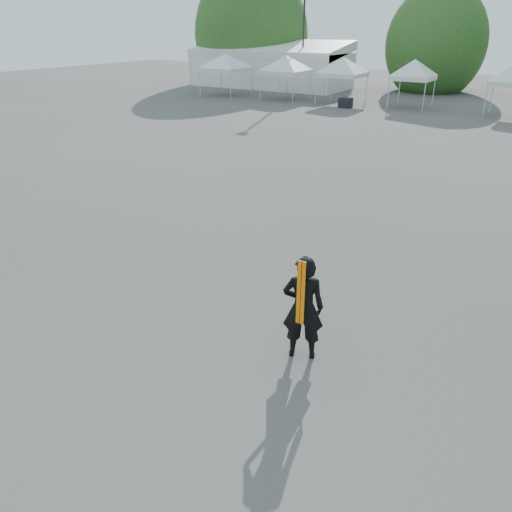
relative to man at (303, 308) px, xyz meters
The scene contains 11 objects.
ground 2.24m from the man, 107.47° to the left, with size 120.00×120.00×0.00m, color #474442.
marquee 43.29m from the man, 121.48° to the left, with size 15.00×6.25×4.23m.
light_pole_west 40.72m from the man, 117.38° to the left, with size 0.60×0.25×10.30m.
tree_far_w 48.09m from the man, 123.68° to the left, with size 4.80×4.80×7.30m.
tree_mid_w 42.89m from the man, 101.60° to the left, with size 4.16×4.16×6.33m.
tent_a 37.33m from the man, 127.35° to the left, with size 4.74×4.74×3.88m.
tent_b 34.62m from the man, 119.54° to the left, with size 4.46×4.46×3.88m.
tent_c 32.96m from the man, 112.12° to the left, with size 4.41×4.41×3.88m.
tent_d 31.71m from the man, 103.02° to the left, with size 3.86×3.86×3.88m.
man is the anchor object (origin of this frame).
crate_west 30.61m from the man, 111.38° to the left, with size 0.88×0.68×0.68m, color black.
Camera 1 is at (3.93, -8.78, 5.55)m, focal length 35.00 mm.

